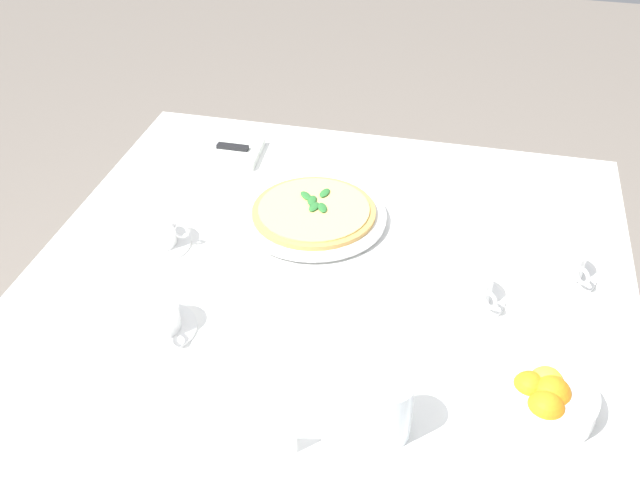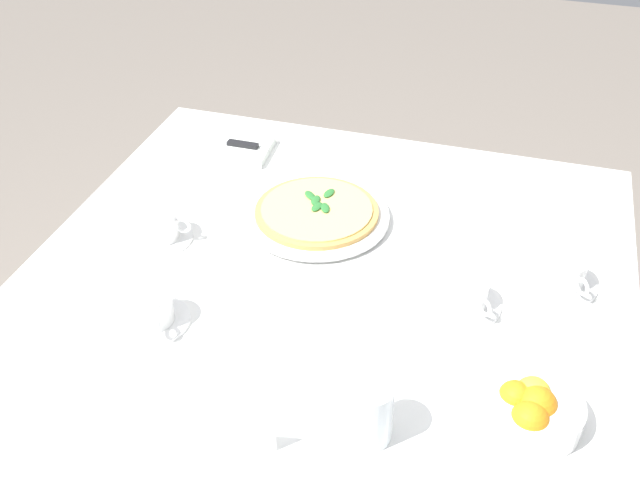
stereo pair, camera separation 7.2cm
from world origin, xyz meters
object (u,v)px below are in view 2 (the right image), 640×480
pizza (317,211)px  coffee_cup_back_corner (159,226)px  pizza_plate (317,216)px  menu_card (244,434)px  coffee_cup_near_left (564,274)px  coffee_cup_left_edge (466,295)px  dinner_knife (223,142)px  water_glass_far_right (369,415)px  coffee_cup_right_edge (151,309)px  citrus_bowl (531,409)px  napkin_folded (225,147)px

pizza → coffee_cup_back_corner: coffee_cup_back_corner is taller
pizza_plate → menu_card: bearing=96.4°
coffee_cup_near_left → coffee_cup_left_edge: coffee_cup_near_left is taller
coffee_cup_back_corner → menu_card: size_ratio=1.49×
coffee_cup_near_left → pizza: bearing=-8.0°
dinner_knife → coffee_cup_near_left: bearing=160.1°
coffee_cup_left_edge → water_glass_far_right: 0.35m
pizza_plate → coffee_cup_left_edge: coffee_cup_left_edge is taller
pizza_plate → pizza: size_ratio=1.18×
pizza_plate → water_glass_far_right: bearing=114.6°
pizza_plate → dinner_knife: 0.37m
coffee_cup_right_edge → menu_card: coffee_cup_right_edge is taller
coffee_cup_left_edge → dinner_knife: 0.74m
coffee_cup_back_corner → pizza: bearing=-151.7°
coffee_cup_back_corner → coffee_cup_left_edge: bearing=177.7°
citrus_bowl → menu_card: 0.43m
pizza_plate → citrus_bowl: citrus_bowl is taller
coffee_cup_left_edge → dinner_knife: coffee_cup_left_edge is taller
pizza → coffee_cup_near_left: bearing=172.0°
pizza_plate → coffee_cup_near_left: coffee_cup_near_left is taller
coffee_cup_left_edge → water_glass_far_right: bearing=73.2°
coffee_cup_near_left → pizza_plate: bearing=-7.9°
citrus_bowl → coffee_cup_right_edge: bearing=-3.1°
coffee_cup_back_corner → menu_card: bearing=129.0°
coffee_cup_near_left → coffee_cup_right_edge: 0.75m
napkin_folded → pizza_plate: bearing=140.3°
pizza → water_glass_far_right: bearing=114.6°
pizza → menu_card: size_ratio=2.88×
coffee_cup_near_left → dinner_knife: (0.80, -0.28, -0.00)m
water_glass_far_right → pizza: bearing=-65.4°
coffee_cup_near_left → coffee_cup_back_corner: 0.78m
pizza_plate → coffee_cup_back_corner: bearing=28.2°
pizza → coffee_cup_back_corner: 0.32m
coffee_cup_right_edge → coffee_cup_near_left: bearing=-155.7°
coffee_cup_back_corner → coffee_cup_near_left: bearing=-174.0°
citrus_bowl → coffee_cup_left_edge: bearing=-61.6°
coffee_cup_left_edge → menu_card: bearing=56.6°
pizza_plate → napkin_folded: (0.30, -0.21, -0.00)m
coffee_cup_back_corner → dinner_knife: 0.37m
coffee_cup_near_left → coffee_cup_back_corner: (0.78, 0.08, 0.00)m
coffee_cup_near_left → citrus_bowl: size_ratio=0.87×
coffee_cup_right_edge → pizza_plate: bearing=-116.1°
napkin_folded → coffee_cup_back_corner: bearing=88.3°
coffee_cup_left_edge → napkin_folded: size_ratio=0.57×
water_glass_far_right → napkin_folded: 0.89m
napkin_folded → citrus_bowl: bearing=136.6°
coffee_cup_near_left → citrus_bowl: (0.04, 0.34, 0.00)m
menu_card → coffee_cup_back_corner: bearing=118.3°
menu_card → coffee_cup_left_edge: bearing=45.8°
pizza → water_glass_far_right: water_glass_far_right is taller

